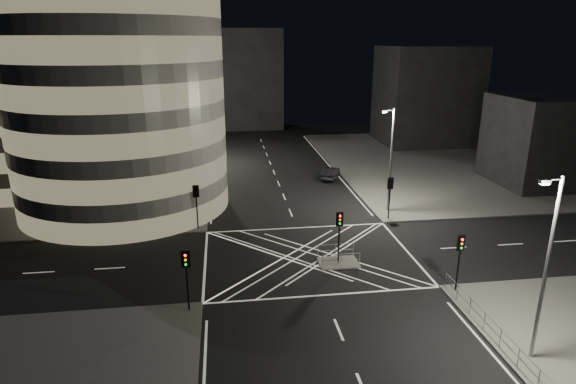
{
  "coord_description": "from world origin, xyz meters",
  "views": [
    {
      "loc": [
        -6.25,
        -33.74,
        16.3
      ],
      "look_at": [
        -0.62,
        7.36,
        3.0
      ],
      "focal_mm": 30.0,
      "sensor_mm": 36.0,
      "label": 1
    }
  ],
  "objects": [
    {
      "name": "street_lamp_right_near",
      "position": [
        9.44,
        -14.0,
        5.54
      ],
      "size": [
        1.25,
        0.25,
        10.0
      ],
      "color": "slate",
      "rests_on": "sidewalk_near_right"
    },
    {
      "name": "traffic_signal_island",
      "position": [
        2.0,
        -1.5,
        2.91
      ],
      "size": [
        0.55,
        0.22,
        4.0
      ],
      "color": "black",
      "rests_on": "central_island"
    },
    {
      "name": "tree_d",
      "position": [
        -10.5,
        27.0,
        5.74
      ],
      "size": [
        5.14,
        5.14,
        8.56
      ],
      "color": "black",
      "rests_on": "sidewalk_far_left"
    },
    {
      "name": "office_tower_curved",
      "position": [
        -20.74,
        18.74,
        12.65
      ],
      "size": [
        30.0,
        29.0,
        27.2
      ],
      "color": "gray",
      "rests_on": "sidewalk_far_left"
    },
    {
      "name": "traffic_signal_nr",
      "position": [
        8.8,
        -6.8,
        2.91
      ],
      "size": [
        0.55,
        0.22,
        4.0
      ],
      "color": "black",
      "rests_on": "sidewalk_near_right"
    },
    {
      "name": "sedan",
      "position": [
        6.45,
        21.17,
        0.73
      ],
      "size": [
        3.24,
        4.65,
        1.45
      ],
      "primitive_type": "imported",
      "rotation": [
        0.0,
        0.0,
        2.71
      ],
      "color": "black",
      "rests_on": "ground"
    },
    {
      "name": "street_lamp_left_near",
      "position": [
        -9.44,
        12.0,
        5.54
      ],
      "size": [
        1.25,
        0.25,
        10.0
      ],
      "color": "slate",
      "rests_on": "sidewalk_far_left"
    },
    {
      "name": "traffic_signal_fl",
      "position": [
        -8.8,
        6.8,
        2.91
      ],
      "size": [
        0.55,
        0.22,
        4.0
      ],
      "color": "black",
      "rests_on": "sidewalk_far_left"
    },
    {
      "name": "traffic_signal_nl",
      "position": [
        -8.8,
        -6.8,
        2.91
      ],
      "size": [
        0.55,
        0.22,
        4.0
      ],
      "color": "black",
      "rests_on": "sidewalk_near_left"
    },
    {
      "name": "central_island",
      "position": [
        2.0,
        -1.5,
        0.07
      ],
      "size": [
        3.0,
        2.0,
        0.15
      ],
      "primitive_type": "cube",
      "color": "slate",
      "rests_on": "ground"
    },
    {
      "name": "building_right_near",
      "position": [
        30.0,
        16.0,
        5.15
      ],
      "size": [
        10.0,
        10.0,
        10.0
      ],
      "primitive_type": "cube",
      "color": "black",
      "rests_on": "sidewalk_far_right"
    },
    {
      "name": "railing_island_south",
      "position": [
        2.0,
        -2.4,
        0.7
      ],
      "size": [
        2.8,
        0.06,
        1.1
      ],
      "primitive_type": "cube",
      "color": "slate",
      "rests_on": "central_island"
    },
    {
      "name": "street_lamp_right_far",
      "position": [
        9.44,
        9.0,
        5.54
      ],
      "size": [
        1.25,
        0.25,
        10.0
      ],
      "color": "slate",
      "rests_on": "sidewalk_far_right"
    },
    {
      "name": "railing_island_north",
      "position": [
        2.0,
        -0.6,
        0.7
      ],
      "size": [
        2.8,
        0.06,
        1.1
      ],
      "primitive_type": "cube",
      "color": "slate",
      "rests_on": "central_island"
    },
    {
      "name": "office_block_rear",
      "position": [
        -22.0,
        42.0,
        11.15
      ],
      "size": [
        24.0,
        16.0,
        22.0
      ],
      "primitive_type": "cube",
      "color": "gray",
      "rests_on": "sidewalk_far_left"
    },
    {
      "name": "traffic_signal_fr",
      "position": [
        8.8,
        6.8,
        2.91
      ],
      "size": [
        0.55,
        0.22,
        4.0
      ],
      "color": "black",
      "rests_on": "sidewalk_far_right"
    },
    {
      "name": "street_lamp_left_far",
      "position": [
        -9.44,
        30.0,
        5.54
      ],
      "size": [
        1.25,
        0.25,
        10.0
      ],
      "color": "slate",
      "rests_on": "sidewalk_far_left"
    },
    {
      "name": "ground",
      "position": [
        0.0,
        0.0,
        0.0
      ],
      "size": [
        120.0,
        120.0,
        0.0
      ],
      "primitive_type": "plane",
      "color": "black",
      "rests_on": "ground"
    },
    {
      "name": "building_right_far",
      "position": [
        26.0,
        40.0,
        7.65
      ],
      "size": [
        14.0,
        12.0,
        15.0
      ],
      "primitive_type": "cube",
      "color": "black",
      "rests_on": "sidewalk_far_right"
    },
    {
      "name": "tree_e",
      "position": [
        -10.5,
        33.0,
        4.56
      ],
      "size": [
        3.44,
        3.44,
        6.41
      ],
      "color": "black",
      "rests_on": "sidewalk_far_left"
    },
    {
      "name": "building_far_end",
      "position": [
        -4.0,
        58.0,
        9.0
      ],
      "size": [
        18.0,
        8.0,
        18.0
      ],
      "primitive_type": "cube",
      "color": "black",
      "rests_on": "ground"
    },
    {
      "name": "sidewalk_far_left",
      "position": [
        -29.0,
        27.0,
        0.07
      ],
      "size": [
        42.0,
        42.0,
        0.15
      ],
      "primitive_type": "cube",
      "color": "#595754",
      "rests_on": "ground"
    },
    {
      "name": "sidewalk_far_right",
      "position": [
        29.0,
        27.0,
        0.07
      ],
      "size": [
        42.0,
        42.0,
        0.15
      ],
      "primitive_type": "cube",
      "color": "#595754",
      "rests_on": "ground"
    },
    {
      "name": "tree_a",
      "position": [
        -10.5,
        9.0,
        4.06
      ],
      "size": [
        4.16,
        4.16,
        6.32
      ],
      "color": "black",
      "rests_on": "sidewalk_far_left"
    },
    {
      "name": "railing_near_right",
      "position": [
        8.3,
        -12.15,
        0.7
      ],
      "size": [
        0.06,
        11.7,
        1.1
      ],
      "primitive_type": "cube",
      "color": "slate",
      "rests_on": "sidewalk_near_right"
    },
    {
      "name": "tree_b",
      "position": [
        -10.5,
        15.0,
        4.98
      ],
      "size": [
        4.3,
        4.3,
        7.31
      ],
      "color": "black",
      "rests_on": "sidewalk_far_left"
    },
    {
      "name": "tree_c",
      "position": [
        -10.5,
        21.0,
        4.29
      ],
      "size": [
        4.31,
        4.31,
        6.63
      ],
      "color": "black",
      "rests_on": "sidewalk_far_left"
    }
  ]
}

